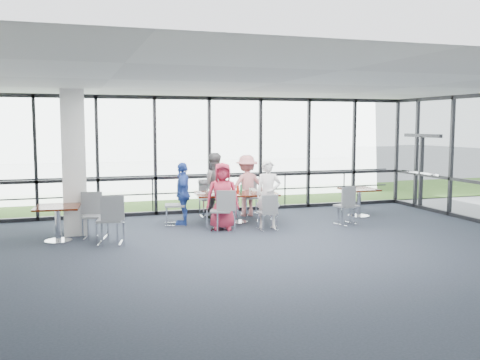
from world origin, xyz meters
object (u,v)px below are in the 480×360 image
object	(u,v)px
chair_main_nl	(221,211)
chair_main_nr	(267,213)
diner_near_left	(222,196)
diner_far_right	(247,186)
diner_far_left	(213,185)
chair_main_end	(175,205)
diner_end	(183,194)
chair_spare_r	(346,206)
diner_near_right	(268,194)
side_table_left	(57,211)
chair_main_fr	(251,197)
structural_column	(74,163)
chair_spare_la	(110,220)
main_table	(236,197)
chair_main_fl	(209,199)
chair_spare_lb	(95,216)
side_table_right	(359,193)

from	to	relation	value
chair_main_nl	chair_main_nr	world-z (taller)	chair_main_nl
diner_near_left	chair_main_nr	world-z (taller)	diner_near_left
diner_far_right	diner_far_left	bearing A→B (deg)	-9.64
chair_main_end	diner_end	bearing A→B (deg)	92.28
chair_spare_r	diner_near_right	bearing A→B (deg)	157.23
diner_near_right	diner_end	bearing A→B (deg)	168.78
diner_near_right	diner_near_left	bearing A→B (deg)	-170.91
side_table_left	chair_main_fr	distance (m)	5.25
diner_far_left	diner_end	xyz separation A→B (m)	(-0.98, -0.82, -0.09)
chair_main_nr	diner_near_left	bearing A→B (deg)	155.86
chair_main_nr	structural_column	bearing A→B (deg)	166.83
chair_main_nr	chair_spare_la	size ratio (longest dim) A/B	0.82
diner_near_left	chair_main_fr	distance (m)	2.11
side_table_left	chair_main_nl	bearing A→B (deg)	0.76
diner_far_right	chair_spare_r	size ratio (longest dim) A/B	1.74
structural_column	chair_spare_la	world-z (taller)	structural_column
diner_end	chair_main_nl	xyz separation A→B (m)	(0.67, -0.99, -0.30)
main_table	diner_far_left	size ratio (longest dim) A/B	1.25
chair_main_fl	chair_spare_r	xyz separation A→B (m)	(2.90, -2.13, -0.01)
chair_main_nl	chair_spare_la	bearing A→B (deg)	-144.70
chair_main_nr	chair_main_end	distance (m)	2.30
side_table_left	diner_far_right	world-z (taller)	diner_far_right
chair_main_nr	chair_spare_lb	xyz separation A→B (m)	(-3.84, 0.27, 0.07)
side_table_left	chair_main_fl	xyz separation A→B (m)	(3.76, 1.96, -0.16)
chair_spare_r	side_table_left	bearing A→B (deg)	162.43
diner_end	chair_spare_r	distance (m)	3.99
structural_column	chair_main_nl	xyz separation A→B (m)	(3.18, -0.63, -1.13)
side_table_right	diner_near_right	size ratio (longest dim) A/B	0.54
chair_main_fl	chair_main_nr	bearing A→B (deg)	112.04
diner_end	chair_spare_la	size ratio (longest dim) A/B	1.53
chair_main_nl	side_table_right	bearing A→B (deg)	31.58
diner_near_right	chair_main_end	xyz separation A→B (m)	(-2.04, 1.01, -0.32)
side_table_left	chair_main_nr	size ratio (longest dim) A/B	1.20
main_table	chair_main_nl	distance (m)	1.11
side_table_right	chair_spare_la	xyz separation A→B (m)	(-6.54, -1.37, -0.13)
chair_spare_la	chair_spare_lb	bearing A→B (deg)	123.04
diner_near_right	diner_end	xyz separation A→B (m)	(-1.84, 0.98, -0.04)
side_table_right	chair_main_nl	xyz separation A→B (m)	(-4.02, -0.73, -0.17)
chair_main_fl	chair_main_end	bearing A→B (deg)	40.39
diner_end	chair_main_fl	world-z (taller)	diner_end
diner_near_left	diner_end	xyz separation A→B (m)	(-0.76, 0.84, -0.02)
side_table_left	chair_main_nl	size ratio (longest dim) A/B	1.05
diner_far_left	diner_far_right	world-z (taller)	diner_far_left
chair_main_nl	chair_spare_lb	size ratio (longest dim) A/B	0.97
chair_main_end	chair_spare_r	size ratio (longest dim) A/B	1.04
diner_near_left	diner_far_left	size ratio (longest dim) A/B	0.92
structural_column	chair_spare_r	world-z (taller)	structural_column
chair_main_nr	chair_spare_lb	bearing A→B (deg)	174.43
main_table	diner_far_right	world-z (taller)	diner_far_right
diner_far_left	chair_main_nl	size ratio (longest dim) A/B	1.83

